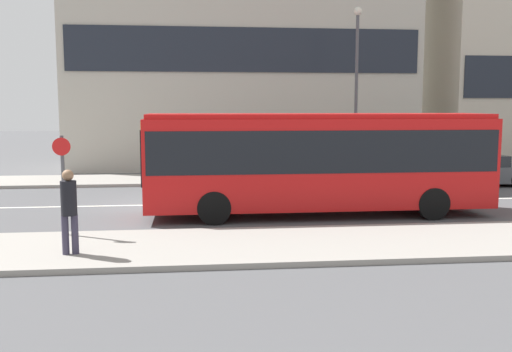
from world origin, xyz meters
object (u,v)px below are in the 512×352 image
at_px(city_bus, 318,157).
at_px(parked_car_0, 478,171).
at_px(street_lamp, 357,76).
at_px(bus_stop_sign, 63,177).
at_px(pedestrian_near_stop, 69,206).

bearing_deg(city_bus, parked_car_0, 39.83).
bearing_deg(city_bus, street_lamp, 70.75).
height_order(bus_stop_sign, street_lamp, street_lamp).
bearing_deg(street_lamp, bus_stop_sign, -135.68).
xyz_separation_m(city_bus, bus_stop_sign, (-7.00, -2.56, -0.20)).
bearing_deg(street_lamp, pedestrian_near_stop, -129.13).
xyz_separation_m(pedestrian_near_stop, street_lamp, (9.83, 12.08, 3.43)).
bearing_deg(pedestrian_near_stop, city_bus, 26.30).
xyz_separation_m(parked_car_0, street_lamp, (-4.84, 1.79, 4.02)).
distance_m(city_bus, parked_car_0, 10.09).
relative_size(city_bus, street_lamp, 1.40).
bearing_deg(bus_stop_sign, pedestrian_near_stop, -74.69).
relative_size(parked_car_0, bus_stop_sign, 1.66).
relative_size(pedestrian_near_stop, street_lamp, 0.25).
distance_m(city_bus, street_lamp, 8.74).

